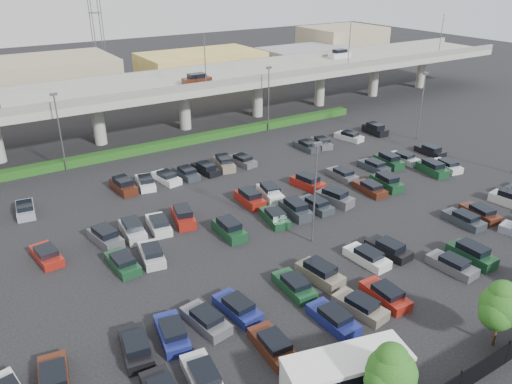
{
  "coord_description": "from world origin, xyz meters",
  "views": [
    {
      "loc": [
        -27.32,
        -40.96,
        25.07
      ],
      "look_at": [
        -0.76,
        1.16,
        2.0
      ],
      "focal_mm": 35.0,
      "sensor_mm": 36.0,
      "label": 1
    }
  ],
  "objects": [
    {
      "name": "hedge",
      "position": [
        0.0,
        25.0,
        0.55
      ],
      "size": [
        66.0,
        1.6,
        1.1
      ],
      "primitive_type": "cube",
      "color": "#123E12",
      "rests_on": "ground"
    },
    {
      "name": "fence",
      "position": [
        -0.05,
        -28.0,
        0.9
      ],
      "size": [
        70.0,
        0.1,
        2.0
      ],
      "color": "black",
      "rests_on": "ground"
    },
    {
      "name": "ground",
      "position": [
        0.0,
        0.0,
        0.0
      ],
      "size": [
        280.0,
        280.0,
        0.0
      ],
      "primitive_type": "plane",
      "color": "black"
    },
    {
      "name": "tree_row",
      "position": [
        0.7,
        -26.53,
        3.52
      ],
      "size": [
        65.07,
        3.66,
        5.94
      ],
      "color": "#332316",
      "rests_on": "ground"
    },
    {
      "name": "light_poles",
      "position": [
        -4.13,
        2.0,
        6.24
      ],
      "size": [
        66.9,
        48.38,
        10.3
      ],
      "color": "#515156",
      "rests_on": "ground"
    },
    {
      "name": "parked_cars",
      "position": [
        -0.17,
        -4.29,
        0.63
      ],
      "size": [
        63.0,
        41.59,
        1.67
      ],
      "color": "#ACADB1",
      "rests_on": "ground"
    },
    {
      "name": "overpass",
      "position": [
        -0.17,
        32.01,
        6.97
      ],
      "size": [
        150.0,
        13.0,
        15.8
      ],
      "color": "gray",
      "rests_on": "ground"
    },
    {
      "name": "distant_buildings",
      "position": [
        12.38,
        61.81,
        3.74
      ],
      "size": [
        138.0,
        24.0,
        9.0
      ],
      "color": "gray",
      "rests_on": "ground"
    },
    {
      "name": "comm_tower",
      "position": [
        4.0,
        74.0,
        15.61
      ],
      "size": [
        2.4,
        2.4,
        30.0
      ],
      "color": "#515156",
      "rests_on": "ground"
    },
    {
      "name": "shuttle_bus",
      "position": [
        -9.73,
        -23.83,
        1.43
      ],
      "size": [
        8.62,
        4.66,
        2.63
      ],
      "color": "white",
      "rests_on": "ground"
    }
  ]
}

